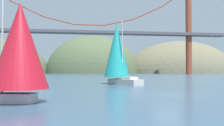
% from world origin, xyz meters
% --- Properties ---
extents(ground_plane, '(360.00, 360.00, 0.00)m').
position_xyz_m(ground_plane, '(0.00, 0.00, 0.00)').
color(ground_plane, '#385670').
extents(headland_right, '(69.85, 44.00, 39.86)m').
position_xyz_m(headland_right, '(60.00, 135.00, 0.00)').
color(headland_right, '#6B664C').
rests_on(headland_right, ground_plane).
extents(headland_center, '(55.04, 44.00, 44.48)m').
position_xyz_m(headland_center, '(5.00, 135.00, 0.00)').
color(headland_center, '#4C5B3D').
rests_on(headland_center, ground_plane).
extents(suspension_bridge, '(129.29, 6.00, 40.80)m').
position_xyz_m(suspension_bridge, '(0.00, 95.00, 19.46)').
color(suspension_bridge, brown).
rests_on(suspension_bridge, ground_plane).
extents(sailboat_crimson_sail, '(7.15, 4.84, 7.71)m').
position_xyz_m(sailboat_crimson_sail, '(-12.16, -3.95, 3.69)').
color(sailboat_crimson_sail, white).
rests_on(sailboat_crimson_sail, ground_plane).
extents(sailboat_teal_sail, '(5.73, 7.62, 9.59)m').
position_xyz_m(sailboat_teal_sail, '(-1.43, 17.25, 4.87)').
color(sailboat_teal_sail, '#B7B2A8').
rests_on(sailboat_teal_sail, ground_plane).
extents(channel_buoy, '(1.10, 1.10, 2.64)m').
position_xyz_m(channel_buoy, '(-13.73, 24.19, 0.37)').
color(channel_buoy, gold).
rests_on(channel_buoy, ground_plane).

